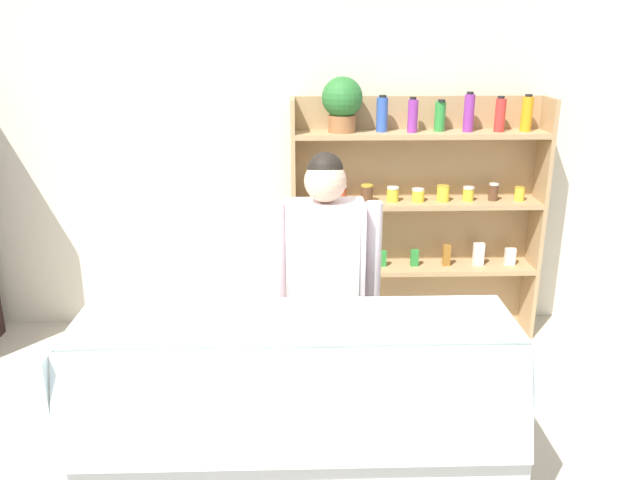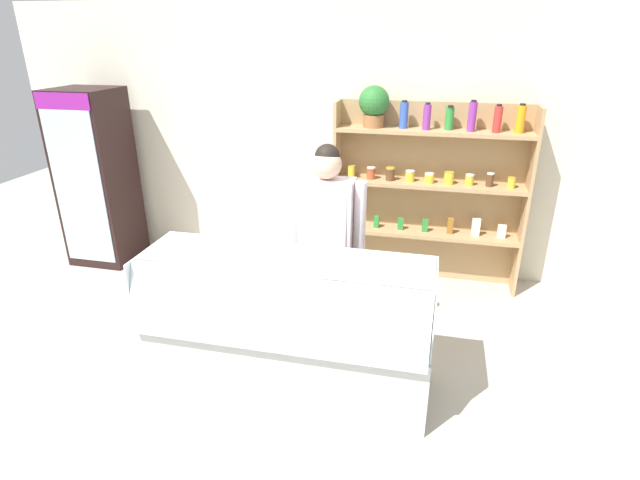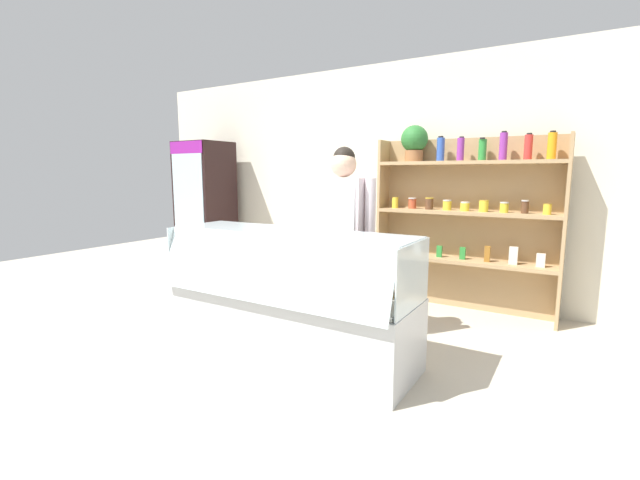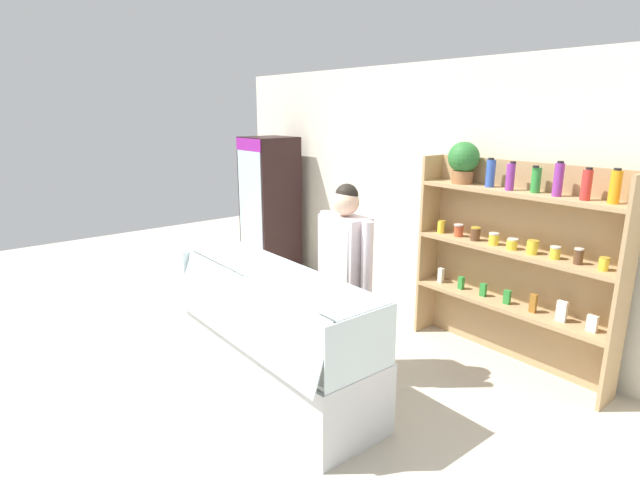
{
  "view_description": "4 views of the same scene",
  "coord_description": "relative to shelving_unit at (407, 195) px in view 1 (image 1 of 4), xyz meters",
  "views": [
    {
      "loc": [
        0.28,
        -2.46,
        2.24
      ],
      "look_at": [
        0.37,
        0.65,
        1.2
      ],
      "focal_mm": 35.0,
      "sensor_mm": 36.0,
      "label": 1
    },
    {
      "loc": [
        1.16,
        -2.82,
        2.42
      ],
      "look_at": [
        0.38,
        0.51,
        0.97
      ],
      "focal_mm": 28.0,
      "sensor_mm": 36.0,
      "label": 2
    },
    {
      "loc": [
        2.13,
        -2.58,
        1.44
      ],
      "look_at": [
        0.24,
        0.53,
        0.88
      ],
      "focal_mm": 24.0,
      "sensor_mm": 36.0,
      "label": 3
    },
    {
      "loc": [
        3.32,
        -1.95,
        2.23
      ],
      "look_at": [
        -0.0,
        0.71,
        1.11
      ],
      "focal_mm": 28.0,
      "sensor_mm": 36.0,
      "label": 4
    }
  ],
  "objects": [
    {
      "name": "shop_clerk",
      "position": [
        -0.66,
        -1.33,
        -0.12
      ],
      "size": [
        0.6,
        0.25,
        1.67
      ],
      "color": "#4C4233",
      "rests_on": "ground"
    },
    {
      "name": "shelving_unit",
      "position": [
        0.0,
        0.0,
        0.0
      ],
      "size": [
        1.83,
        0.29,
        1.95
      ],
      "color": "tan",
      "rests_on": "ground"
    },
    {
      "name": "deli_display_case",
      "position": [
        -0.82,
        -1.93,
        -0.79
      ],
      "size": [
        2.02,
        0.72,
        1.01
      ],
      "color": "silver",
      "rests_on": "ground"
    },
    {
      "name": "back_wall",
      "position": [
        -1.06,
        0.27,
        0.25
      ],
      "size": [
        6.8,
        0.1,
        2.7
      ],
      "primitive_type": "cube",
      "color": "silver",
      "rests_on": "ground"
    }
  ]
}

